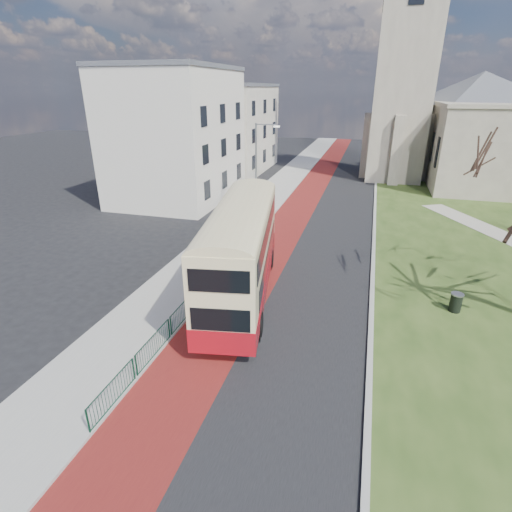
% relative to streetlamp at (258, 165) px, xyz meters
% --- Properties ---
extents(ground, '(160.00, 160.00, 0.00)m').
position_rel_streetlamp_xyz_m(ground, '(4.35, -18.00, -4.59)').
color(ground, black).
rests_on(ground, ground).
extents(road_carriageway, '(9.00, 120.00, 0.01)m').
position_rel_streetlamp_xyz_m(road_carriageway, '(5.85, 2.00, -4.59)').
color(road_carriageway, black).
rests_on(road_carriageway, ground).
extents(bus_lane, '(3.40, 120.00, 0.01)m').
position_rel_streetlamp_xyz_m(bus_lane, '(3.15, 2.00, -4.59)').
color(bus_lane, '#591414').
rests_on(bus_lane, ground).
extents(pavement_west, '(4.00, 120.00, 0.12)m').
position_rel_streetlamp_xyz_m(pavement_west, '(-0.65, 2.00, -4.53)').
color(pavement_west, gray).
rests_on(pavement_west, ground).
extents(kerb_west, '(0.25, 120.00, 0.13)m').
position_rel_streetlamp_xyz_m(kerb_west, '(1.35, 2.00, -4.53)').
color(kerb_west, '#999993').
rests_on(kerb_west, ground).
extents(kerb_east, '(0.25, 80.00, 0.13)m').
position_rel_streetlamp_xyz_m(kerb_east, '(10.45, 4.00, -4.53)').
color(kerb_east, '#999993').
rests_on(kerb_east, ground).
extents(pedestrian_railing, '(0.07, 24.00, 1.12)m').
position_rel_streetlamp_xyz_m(pedestrian_railing, '(1.40, -14.00, -4.04)').
color(pedestrian_railing, '#0D3924').
rests_on(pedestrian_railing, ground).
extents(gothic_church, '(16.38, 18.00, 40.00)m').
position_rel_streetlamp_xyz_m(gothic_church, '(16.91, 20.00, 8.54)').
color(gothic_church, gray).
rests_on(gothic_church, ground).
extents(street_block_near, '(10.30, 14.30, 13.00)m').
position_rel_streetlamp_xyz_m(street_block_near, '(-9.65, 4.00, 1.92)').
color(street_block_near, silver).
rests_on(street_block_near, ground).
extents(street_block_far, '(10.30, 16.30, 11.50)m').
position_rel_streetlamp_xyz_m(street_block_far, '(-9.65, 20.00, 1.17)').
color(street_block_far, '#BFB5A1').
rests_on(street_block_far, ground).
extents(streetlamp, '(2.13, 0.18, 8.00)m').
position_rel_streetlamp_xyz_m(streetlamp, '(0.00, 0.00, 0.00)').
color(streetlamp, gray).
rests_on(streetlamp, pavement_west).
extents(bus, '(4.96, 12.69, 5.18)m').
position_rel_streetlamp_xyz_m(bus, '(3.37, -15.26, -1.64)').
color(bus, maroon).
rests_on(bus, ground).
extents(litter_bin, '(0.79, 0.79, 1.02)m').
position_rel_streetlamp_xyz_m(litter_bin, '(14.63, -13.81, -4.04)').
color(litter_bin, black).
rests_on(litter_bin, grass_green).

